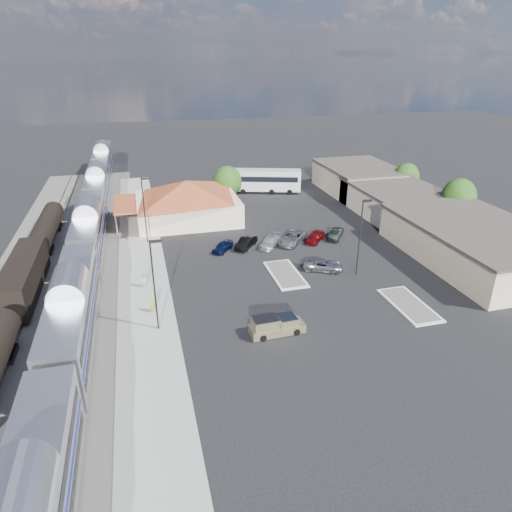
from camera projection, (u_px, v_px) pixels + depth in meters
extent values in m
plane|color=black|center=(256.00, 287.00, 50.21)|extent=(280.00, 280.00, 0.00)
cube|color=#4C4944|center=(62.00, 277.00, 52.34)|extent=(16.00, 100.00, 0.12)
cube|color=gray|center=(143.00, 275.00, 52.67)|extent=(5.50, 92.00, 0.18)
cube|color=silver|center=(73.00, 313.00, 39.21)|extent=(3.00, 20.00, 5.00)
cube|color=black|center=(78.00, 340.00, 40.33)|extent=(2.20, 16.00, 0.60)
cube|color=silver|center=(90.00, 230.00, 57.76)|extent=(3.00, 20.00, 5.00)
cube|color=black|center=(93.00, 250.00, 58.88)|extent=(2.20, 16.00, 0.60)
cube|color=silver|center=(98.00, 187.00, 76.30)|extent=(3.00, 20.00, 5.00)
cube|color=black|center=(100.00, 203.00, 77.42)|extent=(2.20, 16.00, 0.60)
cube|color=silver|center=(103.00, 161.00, 94.85)|extent=(3.00, 20.00, 5.00)
cube|color=black|center=(105.00, 174.00, 95.97)|extent=(2.20, 16.00, 0.60)
cube|color=black|center=(24.00, 277.00, 47.56)|extent=(2.80, 14.00, 3.60)
cube|color=black|center=(27.00, 293.00, 48.34)|extent=(2.20, 12.00, 0.60)
cylinder|color=black|center=(47.00, 226.00, 61.73)|extent=(2.80, 14.00, 2.80)
cube|color=black|center=(49.00, 238.00, 62.47)|extent=(2.20, 12.00, 0.60)
cube|color=beige|center=(188.00, 209.00, 69.62)|extent=(15.00, 12.00, 3.60)
pyramid|color=brown|center=(186.00, 189.00, 68.36)|extent=(15.30, 12.24, 2.60)
cube|color=brown|center=(125.00, 204.00, 66.88)|extent=(3.20, 9.60, 0.25)
cube|color=#C6B28C|center=(477.00, 244.00, 55.90)|extent=(14.00, 22.00, 4.20)
cube|color=#3F3833|center=(480.00, 227.00, 54.99)|extent=(14.40, 22.40, 0.30)
cube|color=#C6B28C|center=(399.00, 203.00, 71.84)|extent=(12.00, 18.00, 4.00)
cube|color=#3F3833|center=(400.00, 189.00, 70.97)|extent=(12.40, 18.40, 0.30)
cube|color=#C6B28C|center=(358.00, 179.00, 84.10)|extent=(12.00, 16.00, 4.50)
cube|color=#3F3833|center=(360.00, 166.00, 83.13)|extent=(12.40, 16.40, 0.30)
cube|color=silver|center=(285.00, 274.00, 52.88)|extent=(3.30, 7.50, 0.15)
cube|color=#4C4944|center=(285.00, 274.00, 52.85)|extent=(2.70, 6.90, 0.10)
cube|color=silver|center=(409.00, 305.00, 46.39)|extent=(3.30, 7.50, 0.15)
cube|color=#4C4944|center=(409.00, 304.00, 46.35)|extent=(2.70, 6.90, 0.10)
cylinder|color=black|center=(154.00, 287.00, 40.51)|extent=(0.16, 0.16, 9.00)
cube|color=black|center=(156.00, 241.00, 38.86)|extent=(1.00, 0.25, 0.22)
cylinder|color=black|center=(145.00, 211.00, 59.94)|extent=(0.16, 0.16, 9.00)
cube|color=black|center=(145.00, 179.00, 58.29)|extent=(1.00, 0.25, 0.22)
cylinder|color=black|center=(360.00, 238.00, 51.18)|extent=(0.16, 0.16, 9.00)
cube|color=black|center=(367.00, 201.00, 49.53)|extent=(1.00, 0.25, 0.22)
cylinder|color=#382314|center=(455.00, 215.00, 68.18)|extent=(0.30, 0.30, 2.86)
ellipsoid|color=#1E4213|center=(459.00, 197.00, 67.04)|extent=(4.94, 4.94, 5.46)
cylinder|color=#382314|center=(404.00, 191.00, 80.60)|extent=(0.30, 0.30, 2.55)
ellipsoid|color=#1E4213|center=(406.00, 177.00, 79.59)|extent=(4.41, 4.41, 4.87)
cylinder|color=#382314|center=(228.00, 197.00, 76.85)|extent=(0.30, 0.30, 2.73)
ellipsoid|color=#1E4213|center=(228.00, 181.00, 75.77)|extent=(4.71, 4.71, 5.21)
cube|color=tan|center=(277.00, 328.00, 41.67)|extent=(5.10, 2.06, 0.82)
cube|color=tan|center=(277.00, 322.00, 41.41)|extent=(1.99, 1.82, 0.87)
cube|color=tan|center=(277.00, 322.00, 41.38)|extent=(2.49, 1.85, 1.00)
cylinder|color=black|center=(297.00, 332.00, 41.47)|extent=(0.67, 0.29, 0.66)
cylinder|color=black|center=(290.00, 323.00, 42.90)|extent=(0.67, 0.29, 0.66)
cylinder|color=black|center=(263.00, 338.00, 40.59)|extent=(0.67, 0.29, 0.66)
cylinder|color=black|center=(257.00, 328.00, 42.02)|extent=(0.67, 0.29, 0.66)
imported|color=gray|center=(323.00, 265.00, 53.75)|extent=(5.23, 4.19, 1.32)
cube|color=white|center=(265.00, 180.00, 83.35)|extent=(13.30, 6.63, 3.70)
cube|color=black|center=(265.00, 178.00, 83.17)|extent=(12.32, 6.36, 0.98)
cylinder|color=black|center=(290.00, 192.00, 82.74)|extent=(1.03, 0.61, 0.98)
cylinder|color=black|center=(289.00, 188.00, 85.06)|extent=(1.03, 0.61, 0.98)
cylinder|color=black|center=(243.00, 191.00, 83.11)|extent=(1.03, 0.61, 0.98)
cylinder|color=black|center=(244.00, 188.00, 85.43)|extent=(1.03, 0.61, 0.98)
imported|color=#96B639|center=(153.00, 304.00, 44.60)|extent=(0.64, 0.78, 1.83)
imported|color=silver|center=(142.00, 280.00, 49.41)|extent=(0.74, 0.90, 1.72)
imported|color=#0B1638|center=(223.00, 246.00, 59.01)|extent=(3.55, 3.85, 1.28)
imported|color=black|center=(246.00, 243.00, 59.99)|extent=(3.86, 4.39, 1.44)
imported|color=silver|center=(270.00, 242.00, 60.50)|extent=(4.26, 4.74, 1.32)
imported|color=gray|center=(292.00, 238.00, 61.47)|extent=(5.48, 5.75, 1.51)
imported|color=maroon|center=(315.00, 237.00, 61.98)|extent=(4.01, 4.23, 1.42)
imported|color=black|center=(336.00, 234.00, 63.00)|extent=(3.58, 4.17, 1.35)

